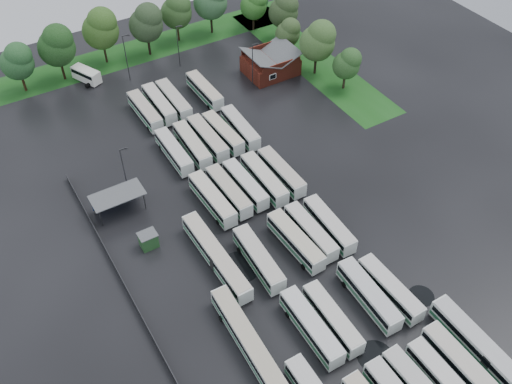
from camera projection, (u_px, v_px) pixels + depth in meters
ground at (287, 258)px, 83.29m from camera, size 160.00×160.00×0.00m
brick_building at (271, 65)px, 116.81m from camera, size 10.07×8.60×5.39m
wash_shed at (117, 196)px, 88.29m from camera, size 8.20×4.20×3.58m
utility_hut at (148, 240)px, 84.10m from camera, size 2.70×2.20×2.62m
grass_strip_north at (131, 54)px, 123.47m from camera, size 80.00×10.00×0.01m
grass_strip_east at (310, 59)px, 121.80m from camera, size 10.00×50.00×0.01m
west_fence at (123, 282)px, 79.60m from camera, size 0.10×50.00×1.20m
bus_r0c3 at (444, 380)px, 68.02m from camera, size 2.36×10.97×3.05m
bus_r0c4 at (461, 365)px, 69.29m from camera, size 2.49×11.58×3.22m
bus_r1c0 at (311, 327)px, 73.11m from camera, size 2.70×11.68×3.24m
bus_r1c1 at (332, 318)px, 74.09m from camera, size 2.67×11.09×3.07m
bus_r1c3 at (369, 295)px, 76.60m from camera, size 2.92×11.69×3.23m
bus_r1c4 at (390, 289)px, 77.40m from camera, size 2.62×11.16×3.09m
bus_r2c0 at (259, 259)px, 81.00m from camera, size 2.99×11.67×3.22m
bus_r2c2 at (296, 241)px, 83.38m from camera, size 2.85×11.60×3.21m
bus_r2c3 at (311, 232)px, 84.73m from camera, size 2.37×11.04×3.07m
bus_r2c4 at (329, 225)px, 85.72m from camera, size 2.76×11.15×3.08m
bus_r3c0 at (212, 199)px, 89.49m from camera, size 2.74×11.58×3.21m
bus_r3c1 at (229, 191)px, 90.79m from camera, size 2.54×11.27×3.13m
bus_r3c2 at (245, 184)px, 91.97m from camera, size 2.50×11.00×3.05m
bus_r3c3 at (264, 179)px, 92.75m from camera, size 2.68×11.63×3.22m
bus_r3c4 at (281, 172)px, 94.00m from camera, size 2.49×11.24×3.12m
bus_r4c0 at (174, 152)px, 97.71m from camera, size 2.48×11.19×3.11m
bus_r4c1 at (192, 145)px, 98.88m from camera, size 2.83×11.52×3.18m
bus_r4c2 at (208, 138)px, 100.18m from camera, size 2.47×11.57×3.22m
bus_r4c3 at (223, 133)px, 101.34m from camera, size 2.79×11.17×3.09m
bus_r4c4 at (240, 128)px, 102.33m from camera, size 2.83×11.30×3.12m
bus_r5c0 at (145, 111)px, 105.90m from camera, size 2.52×11.28×3.13m
bus_r5c1 at (159, 104)px, 107.47m from camera, size 2.58×11.34×3.15m
bus_r5c2 at (174, 100)px, 108.30m from camera, size 2.56×11.60×3.22m
bus_r5c4 at (205, 90)px, 110.61m from camera, size 2.52×11.31×3.14m
artic_bus_west_b at (216, 256)px, 81.36m from camera, size 2.58×16.84×3.12m
artic_bus_west_c at (248, 341)px, 71.76m from camera, size 2.90×16.58×3.06m
artic_bus_east at (486, 354)px, 70.34m from camera, size 2.52×17.30×3.21m
minibus at (86, 74)px, 114.95m from camera, size 4.70×6.67×2.74m
tree_north_0 at (17, 61)px, 108.80m from camera, size 6.39×6.39×10.58m
tree_north_1 at (57, 45)px, 111.04m from camera, size 7.31×7.31×12.11m
tree_north_2 at (101, 28)px, 115.47m from camera, size 7.44×7.44×12.33m
tree_north_3 at (147, 22)px, 117.94m from camera, size 7.07×7.07×11.71m
tree_north_4 at (177, 10)px, 122.37m from camera, size 6.73×6.73×11.15m
tree_east_0 at (348, 63)px, 110.20m from camera, size 5.40×5.36×8.87m
tree_east_1 at (319, 40)px, 112.69m from camera, size 7.13×7.13×11.81m
tree_east_2 at (288, 32)px, 119.03m from camera, size 5.21×5.21×8.63m
tree_east_3 at (284, 10)px, 123.07m from camera, size 6.47×6.47×10.72m
tree_east_4 at (254, 4)px, 126.40m from camera, size 5.90×5.90×9.76m
lamp_post_ne at (253, 62)px, 110.84m from camera, size 1.45×0.28×9.42m
lamp_post_nw at (124, 168)px, 89.53m from camera, size 1.39×0.27×9.02m
lamp_post_back_w at (126, 55)px, 112.24m from camera, size 1.54×0.30×9.97m
lamp_post_back_e at (178, 44)px, 116.21m from camera, size 1.40×0.27×9.12m
puddle_0 at (375, 357)px, 72.06m from camera, size 4.75×4.75×0.01m
puddle_1 at (432, 336)px, 74.13m from camera, size 2.84×2.84×0.01m
puddle_2 at (240, 267)px, 82.16m from camera, size 5.95×5.95×0.01m
puddle_3 at (324, 254)px, 83.92m from camera, size 3.93×3.93×0.01m
puddle_4 at (421, 296)px, 78.62m from camera, size 3.62×3.62×0.01m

